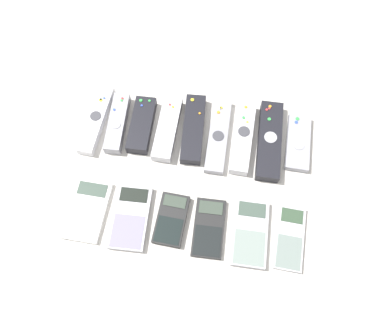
% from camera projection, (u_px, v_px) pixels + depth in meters
% --- Properties ---
extents(ground_plane, '(3.00, 3.00, 0.00)m').
position_uv_depth(ground_plane, '(190.00, 182.00, 0.89)').
color(ground_plane, beige).
extents(remote_0, '(0.05, 0.20, 0.02)m').
position_uv_depth(remote_0, '(96.00, 119.00, 0.94)').
color(remote_0, silver).
rests_on(remote_0, ground_plane).
extents(remote_1, '(0.05, 0.16, 0.03)m').
position_uv_depth(remote_1, '(117.00, 123.00, 0.94)').
color(remote_1, gray).
rests_on(remote_1, ground_plane).
extents(remote_2, '(0.05, 0.15, 0.03)m').
position_uv_depth(remote_2, '(142.00, 125.00, 0.93)').
color(remote_2, black).
rests_on(remote_2, ground_plane).
extents(remote_3, '(0.05, 0.18, 0.03)m').
position_uv_depth(remote_3, '(167.00, 129.00, 0.93)').
color(remote_3, '#B7B7BC').
rests_on(remote_3, ground_plane).
extents(remote_4, '(0.06, 0.19, 0.03)m').
position_uv_depth(remote_4, '(193.00, 129.00, 0.93)').
color(remote_4, black).
rests_on(remote_4, ground_plane).
extents(remote_5, '(0.05, 0.20, 0.02)m').
position_uv_depth(remote_5, '(218.00, 135.00, 0.93)').
color(remote_5, gray).
rests_on(remote_5, ground_plane).
extents(remote_6, '(0.05, 0.20, 0.03)m').
position_uv_depth(remote_6, '(243.00, 137.00, 0.92)').
color(remote_6, '#B7B7BC').
rests_on(remote_6, ground_plane).
extents(remote_7, '(0.06, 0.21, 0.03)m').
position_uv_depth(remote_7, '(269.00, 140.00, 0.92)').
color(remote_7, black).
rests_on(remote_7, ground_plane).
extents(remote_8, '(0.06, 0.15, 0.02)m').
position_uv_depth(remote_8, '(298.00, 142.00, 0.92)').
color(remote_8, gray).
rests_on(remote_8, ground_plane).
extents(calculator_0, '(0.09, 0.15, 0.01)m').
position_uv_depth(calculator_0, '(87.00, 210.00, 0.85)').
color(calculator_0, silver).
rests_on(calculator_0, ground_plane).
extents(calculator_1, '(0.08, 0.15, 0.02)m').
position_uv_depth(calculator_1, '(131.00, 217.00, 0.85)').
color(calculator_1, '#B2B2B7').
rests_on(calculator_1, ground_plane).
extents(calculator_2, '(0.07, 0.12, 0.02)m').
position_uv_depth(calculator_2, '(171.00, 219.00, 0.84)').
color(calculator_2, black).
rests_on(calculator_2, ground_plane).
extents(calculator_3, '(0.07, 0.13, 0.01)m').
position_uv_depth(calculator_3, '(209.00, 228.00, 0.84)').
color(calculator_3, black).
rests_on(calculator_3, ground_plane).
extents(calculator_4, '(0.08, 0.15, 0.02)m').
position_uv_depth(calculator_4, '(250.00, 233.00, 0.83)').
color(calculator_4, '#B2B2B7').
rests_on(calculator_4, ground_plane).
extents(calculator_5, '(0.07, 0.15, 0.01)m').
position_uv_depth(calculator_5, '(290.00, 238.00, 0.83)').
color(calculator_5, '#B2B2B7').
rests_on(calculator_5, ground_plane).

